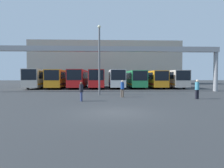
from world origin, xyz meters
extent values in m
plane|color=#2D3033|center=(0.00, 0.00, 0.00)|extent=(200.00, 200.00, 0.00)
cube|color=gray|center=(0.00, 45.17, 5.67)|extent=(39.50, 12.00, 11.35)
cylinder|color=gray|center=(15.39, 16.23, 2.79)|extent=(0.60, 0.60, 5.57)
cube|color=gray|center=(0.00, 16.23, 5.92)|extent=(31.39, 0.80, 0.70)
cube|color=beige|center=(-12.12, 25.50, 1.84)|extent=(2.52, 11.69, 2.99)
cube|color=black|center=(-12.12, 19.67, 2.40)|extent=(2.32, 0.06, 1.67)
cube|color=black|center=(-12.12, 25.50, 2.40)|extent=(2.55, 9.94, 1.26)
cube|color=orange|center=(-12.12, 25.50, 0.89)|extent=(2.55, 11.11, 0.24)
cylinder|color=black|center=(-13.22, 22.22, 0.47)|extent=(0.28, 0.94, 0.94)
cylinder|color=black|center=(-11.02, 22.22, 0.47)|extent=(0.28, 0.94, 0.94)
cylinder|color=black|center=(-13.22, 28.77, 0.47)|extent=(0.28, 0.94, 0.94)
cylinder|color=black|center=(-11.02, 28.77, 0.47)|extent=(0.28, 0.94, 0.94)
cube|color=orange|center=(-8.66, 24.82, 1.79)|extent=(2.53, 10.33, 2.88)
cube|color=black|center=(-8.66, 19.67, 2.32)|extent=(2.33, 0.06, 1.61)
cube|color=black|center=(-8.66, 24.82, 2.32)|extent=(2.56, 8.78, 1.21)
cube|color=black|center=(-8.66, 24.82, 0.87)|extent=(2.56, 9.81, 0.24)
cylinder|color=black|center=(-9.76, 21.92, 0.55)|extent=(0.28, 1.09, 1.09)
cylinder|color=black|center=(-7.55, 21.92, 0.55)|extent=(0.28, 1.09, 1.09)
cylinder|color=black|center=(-9.76, 27.71, 0.55)|extent=(0.28, 1.09, 1.09)
cylinder|color=black|center=(-7.55, 27.71, 0.55)|extent=(0.28, 1.09, 1.09)
cube|color=red|center=(-5.19, 25.58, 1.82)|extent=(2.53, 11.86, 2.93)
cube|color=black|center=(-5.19, 19.67, 2.36)|extent=(2.33, 0.06, 1.64)
cube|color=black|center=(-5.19, 25.58, 2.36)|extent=(2.56, 10.08, 1.23)
cube|color=red|center=(-5.19, 25.58, 0.88)|extent=(2.56, 11.27, 0.24)
cylinder|color=black|center=(-6.30, 22.26, 0.50)|extent=(0.28, 0.99, 0.99)
cylinder|color=black|center=(-4.09, 22.26, 0.50)|extent=(0.28, 0.99, 0.99)
cylinder|color=black|center=(-6.30, 28.90, 0.50)|extent=(0.28, 0.99, 0.99)
cylinder|color=black|center=(-4.09, 28.90, 0.50)|extent=(0.28, 0.99, 0.99)
cube|color=red|center=(-1.73, 25.62, 1.80)|extent=(2.53, 11.94, 2.91)
cube|color=black|center=(-1.73, 19.67, 2.34)|extent=(2.33, 0.06, 1.63)
cube|color=black|center=(-1.73, 25.62, 2.34)|extent=(2.56, 10.15, 1.22)
cube|color=black|center=(-1.73, 25.62, 0.87)|extent=(2.56, 11.34, 0.24)
cylinder|color=black|center=(-2.84, 22.28, 0.53)|extent=(0.28, 1.07, 1.07)
cylinder|color=black|center=(-0.63, 22.28, 0.53)|extent=(0.28, 1.07, 1.07)
cylinder|color=black|center=(-2.84, 28.96, 0.53)|extent=(0.28, 1.07, 1.07)
cylinder|color=black|center=(-0.63, 28.96, 0.53)|extent=(0.28, 1.07, 1.07)
cube|color=silver|center=(1.73, 24.83, 1.81)|extent=(2.49, 10.36, 2.92)
cube|color=black|center=(1.73, 19.67, 2.35)|extent=(2.30, 0.06, 1.63)
cube|color=black|center=(1.73, 24.83, 2.35)|extent=(2.52, 8.81, 1.23)
cube|color=#1966B2|center=(1.73, 24.83, 0.88)|extent=(2.52, 9.84, 0.24)
cylinder|color=black|center=(0.64, 21.93, 0.54)|extent=(0.28, 1.08, 1.08)
cylinder|color=black|center=(2.82, 21.93, 0.54)|extent=(0.28, 1.08, 1.08)
cylinder|color=black|center=(0.64, 27.73, 0.54)|extent=(0.28, 1.08, 1.08)
cylinder|color=black|center=(2.82, 27.73, 0.54)|extent=(0.28, 1.08, 1.08)
cube|color=#268C4C|center=(5.19, 25.67, 1.73)|extent=(2.53, 12.03, 2.75)
cube|color=black|center=(5.19, 19.67, 2.23)|extent=(2.33, 0.06, 1.54)
cube|color=black|center=(5.19, 25.67, 2.23)|extent=(2.56, 10.22, 1.16)
cube|color=orange|center=(5.19, 25.67, 0.85)|extent=(2.56, 11.43, 0.24)
cylinder|color=black|center=(4.09, 22.30, 0.49)|extent=(0.28, 0.98, 0.98)
cylinder|color=black|center=(6.30, 22.30, 0.49)|extent=(0.28, 0.98, 0.98)
cylinder|color=black|center=(4.09, 29.04, 0.49)|extent=(0.28, 0.98, 0.98)
cylinder|color=black|center=(6.30, 29.04, 0.49)|extent=(0.28, 0.98, 0.98)
cube|color=orange|center=(8.66, 25.44, 1.72)|extent=(2.47, 11.58, 2.73)
cube|color=black|center=(8.66, 19.67, 2.22)|extent=(2.27, 0.06, 1.53)
cube|color=black|center=(8.66, 25.44, 2.22)|extent=(2.50, 9.84, 1.15)
cube|color=red|center=(8.66, 25.44, 0.84)|extent=(2.50, 11.00, 0.24)
cylinder|color=black|center=(7.59, 22.20, 0.55)|extent=(0.28, 1.09, 1.09)
cylinder|color=black|center=(9.73, 22.20, 0.55)|extent=(0.28, 1.09, 1.09)
cylinder|color=black|center=(7.59, 28.68, 0.55)|extent=(0.28, 1.09, 1.09)
cylinder|color=black|center=(9.73, 28.68, 0.55)|extent=(0.28, 1.09, 1.09)
cube|color=beige|center=(12.12, 25.26, 1.76)|extent=(2.53, 11.21, 2.82)
cube|color=black|center=(12.12, 19.67, 2.28)|extent=(2.33, 0.06, 1.58)
cube|color=black|center=(12.12, 25.26, 2.28)|extent=(2.56, 9.53, 1.18)
cube|color=orange|center=(12.12, 25.26, 0.86)|extent=(2.56, 10.65, 0.24)
cylinder|color=black|center=(11.02, 22.12, 0.50)|extent=(0.28, 1.00, 1.00)
cylinder|color=black|center=(13.23, 22.12, 0.50)|extent=(0.28, 1.00, 1.00)
cylinder|color=black|center=(11.02, 28.40, 0.50)|extent=(0.28, 1.00, 1.00)
cylinder|color=black|center=(13.23, 28.40, 0.50)|extent=(0.28, 1.00, 1.00)
cylinder|color=brown|center=(1.39, 8.57, 0.42)|extent=(0.19, 0.19, 0.83)
cylinder|color=brown|center=(1.23, 8.62, 0.42)|extent=(0.19, 0.19, 0.83)
cylinder|color=navy|center=(1.31, 8.60, 1.18)|extent=(0.36, 0.36, 0.69)
sphere|color=beige|center=(1.31, 8.60, 1.64)|extent=(0.23, 0.23, 0.23)
cylinder|color=black|center=(8.06, 6.63, 0.43)|extent=(0.20, 0.20, 0.87)
cylinder|color=black|center=(8.22, 6.67, 0.43)|extent=(0.20, 0.20, 0.87)
cylinder|color=teal|center=(8.14, 6.65, 1.23)|extent=(0.38, 0.38, 0.72)
sphere|color=beige|center=(8.14, 6.65, 1.71)|extent=(0.23, 0.23, 0.23)
cylinder|color=navy|center=(-2.53, 5.50, 0.39)|extent=(0.18, 0.18, 0.79)
cylinder|color=navy|center=(-2.48, 5.35, 0.39)|extent=(0.18, 0.18, 0.79)
cylinder|color=black|center=(-2.50, 5.43, 1.11)|extent=(0.34, 0.34, 0.65)
sphere|color=brown|center=(-2.50, 5.43, 1.55)|extent=(0.21, 0.21, 0.21)
cylinder|color=#595B60|center=(-1.08, 11.20, 3.79)|extent=(0.20, 0.20, 7.59)
sphere|color=beige|center=(-1.08, 11.20, 7.74)|extent=(0.36, 0.36, 0.36)
camera|label=1|loc=(-0.62, -11.59, 2.11)|focal=32.00mm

